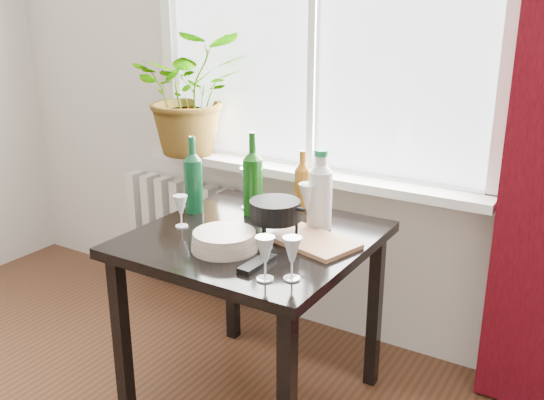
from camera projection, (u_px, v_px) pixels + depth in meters
The scene contains 17 objects.
windowsill at pixel (306, 173), 2.81m from camera, with size 1.72×0.20×0.04m.
radiator at pixel (188, 230), 3.35m from camera, with size 0.80×0.10×0.55m.
table at pixel (253, 257), 2.33m from camera, with size 0.85×0.85×0.74m.
potted_plant at pixel (191, 93), 2.99m from camera, with size 0.55×0.47×0.61m, color #2A771F.
wine_bottle_left at pixel (193, 174), 2.50m from camera, with size 0.08×0.08×0.33m, color #0C4021, non-canonical shape.
wine_bottle_right at pixel (253, 173), 2.47m from camera, with size 0.08×0.08×0.35m, color #0E410C, non-canonical shape.
bottle_amber at pixel (302, 180), 2.53m from camera, with size 0.06×0.06×0.26m, color brown, non-canonical shape.
cleaning_bottle at pixel (320, 189), 2.32m from camera, with size 0.09×0.09×0.32m, color silver, non-canonical shape.
wineglass_front_right at pixel (265, 258), 1.90m from camera, with size 0.06×0.06×0.15m, color #B5BEC3, non-canonical shape.
wineglass_far_right at pixel (292, 258), 1.91m from camera, with size 0.06×0.06×0.15m, color silver, non-canonical shape.
wineglass_back_center at pixel (308, 205), 2.34m from camera, with size 0.08×0.08×0.19m, color white, non-canonical shape.
wineglass_back_left at pixel (249, 188), 2.56m from camera, with size 0.08×0.08×0.18m, color silver, non-canonical shape.
wineglass_front_left at pixel (181, 211), 2.36m from camera, with size 0.06×0.06×0.13m, color silver, non-canonical shape.
plate_stack at pixel (224, 241), 2.16m from camera, with size 0.24×0.24×0.06m, color #C3B2A2.
fondue_pot at pixel (275, 219), 2.24m from camera, with size 0.22×0.19×0.15m, color black, non-canonical shape.
tv_remote at pixel (257, 264), 2.02m from camera, with size 0.05×0.17×0.02m, color black.
cutting_board at pixel (313, 241), 2.21m from camera, with size 0.31×0.20×0.02m, color #A7734B.
Camera 1 is at (1.28, -0.24, 1.59)m, focal length 40.00 mm.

